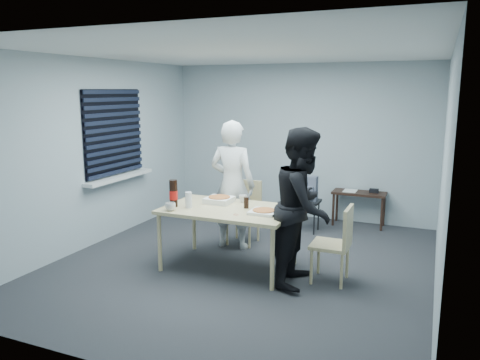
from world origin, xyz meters
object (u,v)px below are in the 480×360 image
at_px(stool, 308,207).
at_px(soda_bottle, 174,194).
at_px(person_white, 232,185).
at_px(mug_a, 170,207).
at_px(chair_far, 245,207).
at_px(chair_right, 338,239).
at_px(mug_b, 243,199).
at_px(person_black, 303,207).
at_px(dining_table, 228,213).
at_px(side_table, 359,197).
at_px(backpack, 308,189).

distance_m(stool, soda_bottle, 2.40).
height_order(person_white, mug_a, person_white).
relative_size(chair_far, soda_bottle, 2.68).
relative_size(chair_right, mug_b, 8.90).
bearing_deg(mug_b, soda_bottle, -142.33).
height_order(person_black, stool, person_black).
bearing_deg(chair_right, soda_bottle, -172.64).
distance_m(stool, mug_a, 2.52).
height_order(dining_table, person_black, person_black).
bearing_deg(person_white, stool, -124.48).
bearing_deg(soda_bottle, mug_b, 37.67).
distance_m(side_table, stool, 0.92).
height_order(dining_table, person_white, person_white).
xyz_separation_m(chair_far, mug_b, (0.24, -0.67, 0.29)).
bearing_deg(dining_table, backpack, 74.64).
bearing_deg(person_black, mug_b, 64.86).
height_order(side_table, backpack, backpack).
relative_size(chair_far, person_white, 0.50).
xyz_separation_m(person_white, person_black, (1.22, -0.80, 0.00)).
bearing_deg(dining_table, person_black, -4.75).
xyz_separation_m(chair_far, mug_a, (-0.38, -1.40, 0.29)).
relative_size(person_white, side_table, 2.11).
bearing_deg(person_black, chair_right, -68.92).
relative_size(dining_table, side_table, 1.86).
distance_m(chair_far, side_table, 2.01).
distance_m(person_white, stool, 1.45).
distance_m(chair_far, chair_right, 1.79).
bearing_deg(person_black, person_white, 56.67).
xyz_separation_m(person_black, side_table, (0.23, 2.55, -0.41)).
xyz_separation_m(dining_table, chair_right, (1.33, 0.07, -0.18)).
distance_m(side_table, backpack, 0.95).
xyz_separation_m(chair_right, side_table, (-0.15, 2.41, -0.03)).
xyz_separation_m(dining_table, chair_far, (-0.20, 1.01, -0.18)).
xyz_separation_m(dining_table, side_table, (1.18, 2.47, -0.22)).
xyz_separation_m(dining_table, mug_b, (0.04, 0.35, 0.11)).
relative_size(backpack, soda_bottle, 1.14).
xyz_separation_m(person_black, mug_b, (-0.91, 0.43, -0.08)).
relative_size(dining_table, chair_far, 1.75).
distance_m(chair_right, person_black, 0.55).
bearing_deg(mug_b, mug_a, -130.52).
distance_m(stool, mug_b, 1.63).
bearing_deg(chair_far, chair_right, -31.88).
height_order(mug_a, mug_b, mug_a).
height_order(backpack, soda_bottle, soda_bottle).
bearing_deg(dining_table, side_table, 64.47).
bearing_deg(mug_b, stool, 72.93).
bearing_deg(dining_table, soda_bottle, -163.76).
bearing_deg(side_table, dining_table, -115.53).
bearing_deg(person_black, dining_table, 85.25).
xyz_separation_m(side_table, backpack, (-0.68, -0.63, 0.20)).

